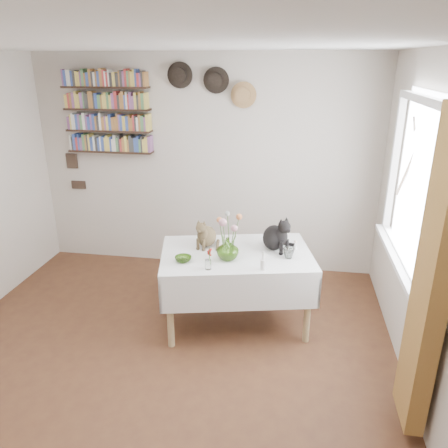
% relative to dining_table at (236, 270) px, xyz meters
% --- Properties ---
extents(room, '(4.08, 4.58, 2.58)m').
position_rel_dining_table_xyz_m(room, '(-0.55, -0.99, 0.69)').
color(room, brown).
rests_on(room, ground).
extents(window, '(0.12, 1.52, 1.32)m').
position_rel_dining_table_xyz_m(window, '(1.42, -0.19, 0.84)').
color(window, white).
rests_on(window, room).
extents(curtain, '(0.12, 0.38, 2.10)m').
position_rel_dining_table_xyz_m(curtain, '(1.35, -1.11, 0.59)').
color(curtain, brown).
rests_on(curtain, room).
extents(dining_table, '(1.54, 1.16, 0.74)m').
position_rel_dining_table_xyz_m(dining_table, '(0.00, 0.00, 0.00)').
color(dining_table, white).
rests_on(dining_table, room).
extents(tabby_cat, '(0.26, 0.30, 0.29)m').
position_rel_dining_table_xyz_m(tabby_cat, '(-0.30, 0.12, 0.33)').
color(tabby_cat, brown).
rests_on(tabby_cat, dining_table).
extents(black_cat, '(0.37, 0.37, 0.35)m').
position_rel_dining_table_xyz_m(black_cat, '(0.33, 0.15, 0.36)').
color(black_cat, black).
rests_on(black_cat, dining_table).
extents(flower_vase, '(0.23, 0.23, 0.21)m').
position_rel_dining_table_xyz_m(flower_vase, '(-0.06, -0.16, 0.28)').
color(flower_vase, '#78AE3C').
rests_on(flower_vase, dining_table).
extents(green_bowl, '(0.15, 0.15, 0.05)m').
position_rel_dining_table_xyz_m(green_bowl, '(-0.44, -0.26, 0.20)').
color(green_bowl, '#78AE3C').
rests_on(green_bowl, dining_table).
extents(drinking_glass, '(0.11, 0.11, 0.10)m').
position_rel_dining_table_xyz_m(drinking_glass, '(0.48, -0.05, 0.23)').
color(drinking_glass, white).
rests_on(drinking_glass, dining_table).
extents(candlestick, '(0.05, 0.05, 0.16)m').
position_rel_dining_table_xyz_m(candlestick, '(0.27, -0.31, 0.24)').
color(candlestick, white).
rests_on(candlestick, dining_table).
extents(berry_jar, '(0.05, 0.05, 0.22)m').
position_rel_dining_table_xyz_m(berry_jar, '(-0.19, -0.38, 0.28)').
color(berry_jar, white).
rests_on(berry_jar, dining_table).
extents(porcelain_figurine, '(0.05, 0.05, 0.09)m').
position_rel_dining_table_xyz_m(porcelain_figurine, '(0.53, 0.16, 0.22)').
color(porcelain_figurine, white).
rests_on(porcelain_figurine, dining_table).
extents(flower_bouquet, '(0.17, 0.12, 0.39)m').
position_rel_dining_table_xyz_m(flower_bouquet, '(-0.06, -0.14, 0.52)').
color(flower_bouquet, '#4C7233').
rests_on(flower_bouquet, flower_vase).
extents(bookshelf_unit, '(1.00, 0.16, 0.91)m').
position_rel_dining_table_xyz_m(bookshelf_unit, '(-1.65, 1.17, 1.29)').
color(bookshelf_unit, '#2F1E14').
rests_on(bookshelf_unit, room).
extents(wall_hats, '(0.98, 0.09, 0.48)m').
position_rel_dining_table_xyz_m(wall_hats, '(-0.43, 1.20, 1.61)').
color(wall_hats, black).
rests_on(wall_hats, room).
extents(wall_art_plaques, '(0.21, 0.02, 0.44)m').
position_rel_dining_table_xyz_m(wall_art_plaques, '(-2.18, 1.24, 0.57)').
color(wall_art_plaques, '#38281E').
rests_on(wall_art_plaques, room).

